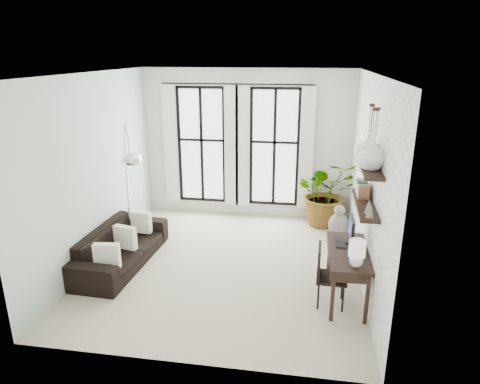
% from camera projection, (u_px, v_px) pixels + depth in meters
% --- Properties ---
extents(floor, '(5.00, 5.00, 0.00)m').
position_uv_depth(floor, '(226.00, 265.00, 7.41)').
color(floor, '#B7AF91').
rests_on(floor, ground).
extents(ceiling, '(5.00, 5.00, 0.00)m').
position_uv_depth(ceiling, '(224.00, 74.00, 6.41)').
color(ceiling, white).
rests_on(ceiling, wall_back).
extents(wall_left, '(0.00, 5.00, 5.00)m').
position_uv_depth(wall_left, '(95.00, 170.00, 7.24)').
color(wall_left, silver).
rests_on(wall_left, floor).
extents(wall_right, '(0.00, 5.00, 5.00)m').
position_uv_depth(wall_right, '(369.00, 182.00, 6.57)').
color(wall_right, white).
rests_on(wall_right, floor).
extents(wall_back, '(4.50, 0.00, 4.50)m').
position_uv_depth(wall_back, '(247.00, 144.00, 9.25)').
color(wall_back, white).
rests_on(wall_back, floor).
extents(windows, '(3.26, 0.13, 2.65)m').
position_uv_depth(windows, '(237.00, 147.00, 9.23)').
color(windows, white).
rests_on(windows, wall_back).
extents(wall_shelves, '(0.25, 1.30, 0.60)m').
position_uv_depth(wall_shelves, '(365.00, 188.00, 5.88)').
color(wall_shelves, black).
rests_on(wall_shelves, wall_right).
extents(sofa, '(0.99, 2.27, 0.65)m').
position_uv_depth(sofa, '(121.00, 246.00, 7.36)').
color(sofa, black).
rests_on(sofa, floor).
extents(throw_pillows, '(0.40, 1.52, 0.40)m').
position_uv_depth(throw_pillows, '(125.00, 237.00, 7.29)').
color(throw_pillows, white).
rests_on(throw_pillows, sofa).
extents(plant, '(1.53, 1.41, 1.42)m').
position_uv_depth(plant, '(326.00, 192.00, 8.94)').
color(plant, '#2D7228').
rests_on(plant, floor).
extents(desk, '(0.56, 1.33, 1.18)m').
position_uv_depth(desk, '(348.00, 255.00, 6.13)').
color(desk, black).
rests_on(desk, floor).
extents(desk_chair, '(0.44, 0.44, 0.90)m').
position_uv_depth(desk_chair, '(326.00, 272.00, 6.12)').
color(desk_chair, black).
rests_on(desk_chair, floor).
extents(arc_lamp, '(0.74, 0.98, 2.42)m').
position_uv_depth(arc_lamp, '(128.00, 156.00, 7.21)').
color(arc_lamp, silver).
rests_on(arc_lamp, floor).
extents(buddha, '(0.43, 0.43, 0.77)m').
position_uv_depth(buddha, '(338.00, 227.00, 8.17)').
color(buddha, slate).
rests_on(buddha, floor).
extents(vase_a, '(0.37, 0.37, 0.38)m').
position_uv_depth(vase_a, '(372.00, 155.00, 5.44)').
color(vase_a, white).
rests_on(vase_a, shelf_upper).
extents(vase_b, '(0.37, 0.37, 0.38)m').
position_uv_depth(vase_b, '(368.00, 148.00, 5.81)').
color(vase_b, white).
rests_on(vase_b, shelf_upper).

